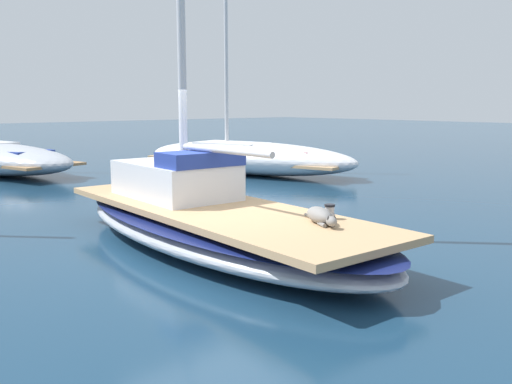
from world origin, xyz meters
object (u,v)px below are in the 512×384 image
Objects in this scene: sailboat_main at (215,226)px; moored_boat_starboard_side at (247,157)px; dog_grey at (321,216)px; deck_winch at (330,212)px.

sailboat_main is 9.33m from moored_boat_starboard_side.
dog_grey is 10.67m from moored_boat_starboard_side.
sailboat_main is at bearing 108.86° from deck_winch.
deck_winch is 10.38m from moored_boat_starboard_side.
dog_grey reaches higher than sailboat_main.
dog_grey is 0.11× the size of moored_boat_starboard_side.
dog_grey is 4.32× the size of deck_winch.
sailboat_main is 34.97× the size of deck_winch.
sailboat_main is at bearing 98.83° from dog_grey.
sailboat_main is 2.05m from dog_grey.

